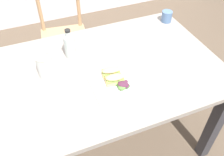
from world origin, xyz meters
The scene contains 12 objects.
ground_plane centered at (0.00, 0.00, 0.00)m, with size 9.29×9.29×0.00m, color brown.
dining_table centered at (-0.05, -0.08, 0.62)m, with size 1.33×0.91×0.74m.
chair_wooden_far centered at (-0.14, 0.79, 0.45)m, with size 0.45×0.45×0.87m.
plate_lunch centered at (-0.07, -0.22, 0.74)m, with size 0.25×0.25×0.01m, color white.
sandwich_half_front centered at (-0.07, -0.22, 0.78)m, with size 0.11×0.07×0.06m.
sandwich_half_back centered at (-0.06, -0.16, 0.78)m, with size 0.11×0.07×0.06m.
salad_mixed_greens centered at (-0.04, -0.26, 0.77)m, with size 0.08×0.10×0.03m.
napkin_folded centered at (-0.28, -0.21, 0.74)m, with size 0.10×0.23×0.00m, color white.
fork_on_napkin centered at (-0.28, -0.19, 0.75)m, with size 0.03×0.19×0.00m.
bottle_cold_brew centered at (-0.22, 0.12, 0.81)m, with size 0.07×0.07×0.19m.
mason_jar_iced_tea centered at (-0.40, 0.00, 0.80)m, with size 0.09×0.09×0.14m.
cup_extra_side centered at (0.54, 0.25, 0.78)m, with size 0.08×0.08×0.08m, color #4C6B93.
Camera 1 is at (-0.44, -1.09, 1.70)m, focal length 39.23 mm.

